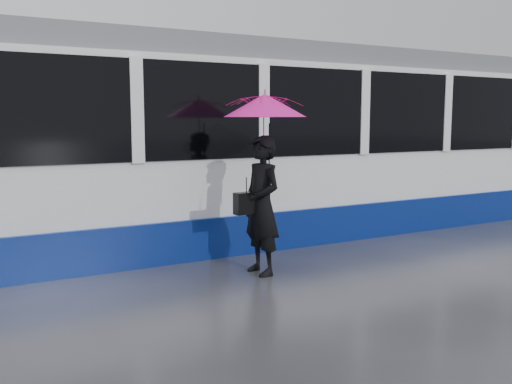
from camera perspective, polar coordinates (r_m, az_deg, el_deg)
ground at (r=7.35m, az=-3.59°, el=-9.20°), size 90.00×90.00×0.00m
rails at (r=9.58m, az=-10.20°, el=-5.32°), size 34.00×1.51×0.02m
tram at (r=10.14m, az=-0.33°, el=4.77°), size 26.00×2.56×3.35m
woman at (r=7.63m, az=0.56°, el=-1.36°), size 0.49×0.71×1.87m
umbrella at (r=7.57m, az=0.90°, el=7.04°), size 1.17×1.17×1.26m
handbag at (r=7.54m, az=-0.96°, el=-1.12°), size 0.34×0.17×0.47m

